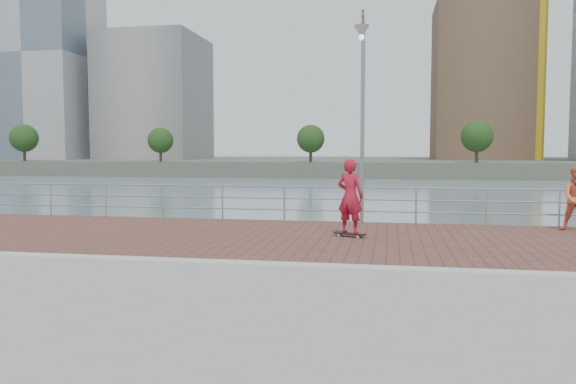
# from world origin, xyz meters

# --- Properties ---
(water) EXTENTS (400.00, 400.00, 0.00)m
(water) POSITION_xyz_m (0.00, 0.00, -2.00)
(water) COLOR slate
(water) RESTS_ON ground
(brick_lane) EXTENTS (40.00, 6.80, 0.02)m
(brick_lane) POSITION_xyz_m (0.00, 3.60, 0.01)
(brick_lane) COLOR brown
(brick_lane) RESTS_ON seawall
(curb) EXTENTS (40.00, 0.40, 0.06)m
(curb) POSITION_xyz_m (0.00, 0.00, 0.03)
(curb) COLOR #B7B5AD
(curb) RESTS_ON seawall
(far_shore) EXTENTS (320.00, 95.00, 2.50)m
(far_shore) POSITION_xyz_m (0.00, 122.50, -0.75)
(far_shore) COLOR #4C5142
(far_shore) RESTS_ON ground
(guardrail) EXTENTS (39.06, 0.06, 1.13)m
(guardrail) POSITION_xyz_m (0.00, 7.00, 0.69)
(guardrail) COLOR #8C9EA8
(guardrail) RESTS_ON brick_lane
(street_lamp) EXTENTS (0.44, 1.28, 6.03)m
(street_lamp) POSITION_xyz_m (1.45, 6.06, 4.29)
(street_lamp) COLOR gray
(street_lamp) RESTS_ON brick_lane
(skateboard) EXTENTS (0.87, 0.53, 0.10)m
(skateboard) POSITION_xyz_m (1.28, 3.89, 0.10)
(skateboard) COLOR black
(skateboard) RESTS_ON brick_lane
(skateboarder) EXTENTS (0.83, 0.70, 1.93)m
(skateboarder) POSITION_xyz_m (1.28, 3.89, 1.07)
(skateboarder) COLOR #B0172D
(skateboarder) RESTS_ON skateboard
(skyline) EXTENTS (233.00, 41.00, 59.15)m
(skyline) POSITION_xyz_m (30.60, 104.50, 23.65)
(skyline) COLOR #ADA38E
(skyline) RESTS_ON far_shore
(shoreline_trees) EXTENTS (169.51, 4.76, 6.35)m
(shoreline_trees) POSITION_xyz_m (16.12, 77.00, 4.21)
(shoreline_trees) COLOR #473323
(shoreline_trees) RESTS_ON far_shore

